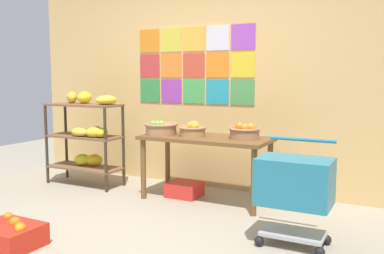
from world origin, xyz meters
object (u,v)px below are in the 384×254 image
at_px(orange_crate_foreground, 8,234).
at_px(fruit_basket_right, 193,130).
at_px(fruit_basket_back_right, 245,132).
at_px(produce_crate_under_table, 184,189).
at_px(display_table, 206,145).
at_px(fruit_basket_centre, 161,128).
at_px(shopping_cart, 295,185).
at_px(banana_shelf_unit, 88,131).

bearing_deg(orange_crate_foreground, fruit_basket_right, 68.75).
bearing_deg(fruit_basket_back_right, produce_crate_under_table, -178.22).
xyz_separation_m(fruit_basket_back_right, fruit_basket_right, (-0.56, -0.10, 0.00)).
xyz_separation_m(fruit_basket_right, orange_crate_foreground, (-0.72, -1.84, -0.69)).
xyz_separation_m(fruit_basket_back_right, produce_crate_under_table, (-0.71, -0.02, -0.70)).
relative_size(fruit_basket_right, produce_crate_under_table, 0.82).
xyz_separation_m(display_table, fruit_basket_right, (-0.13, -0.06, 0.17)).
height_order(fruit_basket_centre, orange_crate_foreground, fruit_basket_centre).
bearing_deg(fruit_basket_right, shopping_cart, -30.07).
relative_size(fruit_basket_right, orange_crate_foreground, 0.60).
xyz_separation_m(fruit_basket_centre, produce_crate_under_table, (0.23, 0.13, -0.70)).
bearing_deg(produce_crate_under_table, shopping_cart, -29.96).
distance_m(fruit_basket_centre, shopping_cart, 1.85).
distance_m(banana_shelf_unit, fruit_basket_right, 1.48).
bearing_deg(orange_crate_foreground, fruit_basket_back_right, 56.73).
height_order(display_table, orange_crate_foreground, display_table).
bearing_deg(orange_crate_foreground, display_table, 66.02).
bearing_deg(shopping_cart, produce_crate_under_table, 137.09).
distance_m(fruit_basket_right, orange_crate_foreground, 2.09).
xyz_separation_m(fruit_basket_centre, orange_crate_foreground, (-0.34, -1.80, -0.69)).
bearing_deg(fruit_basket_back_right, shopping_cart, -49.10).
height_order(banana_shelf_unit, fruit_basket_back_right, banana_shelf_unit).
distance_m(orange_crate_foreground, shopping_cart, 2.33).
height_order(fruit_basket_back_right, orange_crate_foreground, fruit_basket_back_right).
relative_size(display_table, produce_crate_under_table, 3.84).
distance_m(banana_shelf_unit, shopping_cart, 2.89).
bearing_deg(produce_crate_under_table, fruit_basket_right, -28.98).
distance_m(fruit_basket_centre, produce_crate_under_table, 0.75).
height_order(orange_crate_foreground, shopping_cart, shopping_cart).
relative_size(display_table, shopping_cart, 1.66).
bearing_deg(fruit_basket_back_right, display_table, -174.31).
bearing_deg(produce_crate_under_table, display_table, -4.26).
bearing_deg(fruit_basket_back_right, orange_crate_foreground, -123.27).
height_order(banana_shelf_unit, produce_crate_under_table, banana_shelf_unit).
bearing_deg(produce_crate_under_table, orange_crate_foreground, -106.41).
bearing_deg(shopping_cart, display_table, 132.22).
bearing_deg(shopping_cart, fruit_basket_back_right, 117.96).
bearing_deg(orange_crate_foreground, banana_shelf_unit, 112.41).
xyz_separation_m(banana_shelf_unit, shopping_cart, (2.79, -0.76, -0.19)).
bearing_deg(fruit_basket_centre, shopping_cart, -22.86).
relative_size(fruit_basket_back_right, produce_crate_under_table, 0.91).
distance_m(fruit_basket_back_right, fruit_basket_right, 0.57).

